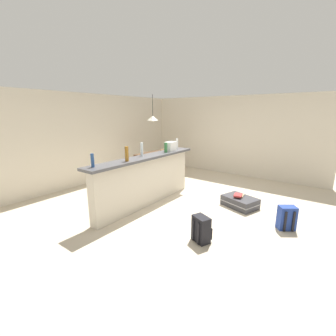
% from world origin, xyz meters
% --- Properties ---
extents(ground_plane, '(13.00, 13.00, 0.05)m').
position_xyz_m(ground_plane, '(0.00, 0.00, -0.03)').
color(ground_plane, beige).
extents(wall_back, '(6.60, 0.10, 2.50)m').
position_xyz_m(wall_back, '(0.00, 3.05, 1.25)').
color(wall_back, beige).
rests_on(wall_back, ground_plane).
extents(wall_right, '(0.10, 6.00, 2.50)m').
position_xyz_m(wall_right, '(3.05, 0.30, 1.25)').
color(wall_right, beige).
rests_on(wall_right, ground_plane).
extents(partition_half_wall, '(2.80, 0.20, 1.04)m').
position_xyz_m(partition_half_wall, '(-0.62, 0.59, 0.52)').
color(partition_half_wall, beige).
rests_on(partition_half_wall, ground_plane).
extents(bar_countertop, '(2.96, 0.40, 0.05)m').
position_xyz_m(bar_countertop, '(-0.62, 0.59, 1.06)').
color(bar_countertop, '#4C4C51').
rests_on(bar_countertop, partition_half_wall).
extents(bottle_blue, '(0.06, 0.06, 0.23)m').
position_xyz_m(bottle_blue, '(-1.89, 0.64, 1.20)').
color(bottle_blue, '#284C89').
rests_on(bottle_blue, bar_countertop).
extents(bottle_amber, '(0.07, 0.07, 0.28)m').
position_xyz_m(bottle_amber, '(-1.21, 0.54, 1.23)').
color(bottle_amber, '#9E661E').
rests_on(bottle_amber, bar_countertop).
extents(bottle_clear, '(0.06, 0.06, 0.29)m').
position_xyz_m(bottle_clear, '(-0.64, 0.68, 1.23)').
color(bottle_clear, silver).
rests_on(bottle_clear, bar_countertop).
extents(bottle_green, '(0.08, 0.08, 0.22)m').
position_xyz_m(bottle_green, '(0.02, 0.54, 1.20)').
color(bottle_green, '#2D6B38').
rests_on(bottle_green, bar_countertop).
extents(bottle_white, '(0.06, 0.06, 0.26)m').
position_xyz_m(bottle_white, '(0.63, 0.65, 1.22)').
color(bottle_white, silver).
rests_on(bottle_white, bar_countertop).
extents(grocery_bag, '(0.26, 0.18, 0.22)m').
position_xyz_m(grocery_bag, '(0.26, 0.58, 1.20)').
color(grocery_bag, silver).
rests_on(grocery_bag, bar_countertop).
extents(dining_table, '(1.10, 0.80, 0.74)m').
position_xyz_m(dining_table, '(1.26, 1.91, 0.65)').
color(dining_table, '#4C331E').
rests_on(dining_table, ground_plane).
extents(dining_chair_near_partition, '(0.48, 0.48, 0.93)m').
position_xyz_m(dining_chair_near_partition, '(1.22, 1.38, 0.52)').
color(dining_chair_near_partition, '#9E754C').
rests_on(dining_chair_near_partition, ground_plane).
extents(pendant_lamp, '(0.34, 0.34, 0.79)m').
position_xyz_m(pendant_lamp, '(1.21, 1.93, 1.82)').
color(pendant_lamp, black).
extents(suitcase_flat_charcoal, '(0.69, 0.89, 0.22)m').
position_xyz_m(suitcase_flat_charcoal, '(0.48, -1.11, 0.11)').
color(suitcase_flat_charcoal, '#38383D').
rests_on(suitcase_flat_charcoal, ground_plane).
extents(backpack_black, '(0.31, 0.33, 0.42)m').
position_xyz_m(backpack_black, '(-1.23, -1.11, 0.20)').
color(backpack_black, black).
rests_on(backpack_black, ground_plane).
extents(backpack_blue, '(0.33, 0.34, 0.42)m').
position_xyz_m(backpack_blue, '(0.00, -2.10, 0.20)').
color(backpack_blue, '#233D93').
rests_on(backpack_blue, ground_plane).
extents(book_stack, '(0.33, 0.20, 0.06)m').
position_xyz_m(book_stack, '(0.48, -1.08, 0.25)').
color(book_stack, tan).
rests_on(book_stack, suitcase_flat_charcoal).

